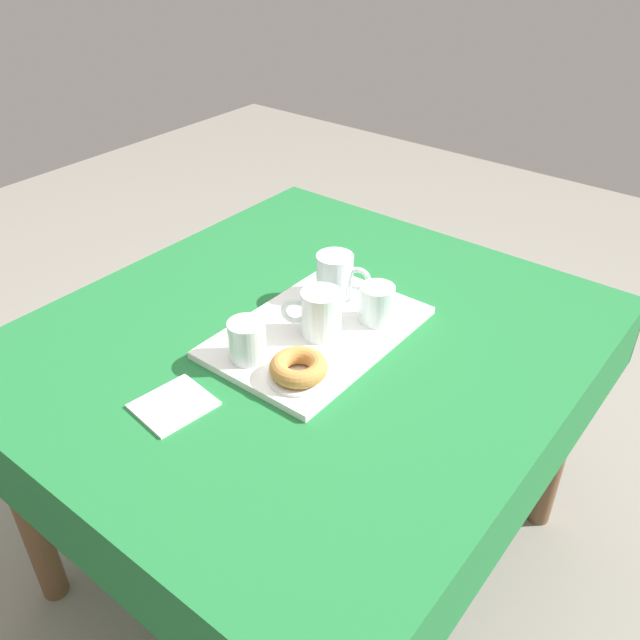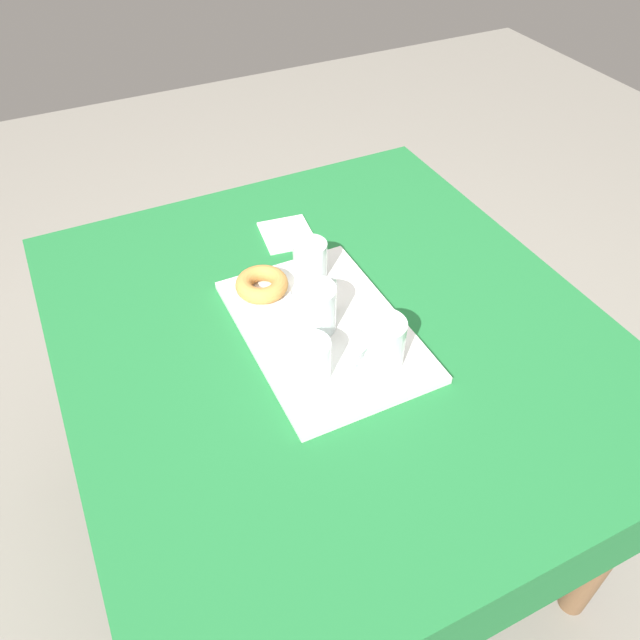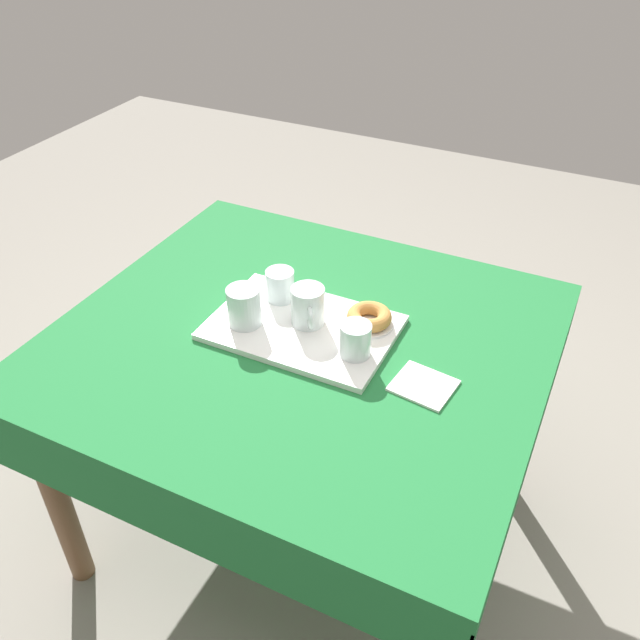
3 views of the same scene
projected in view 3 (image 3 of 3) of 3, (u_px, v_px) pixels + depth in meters
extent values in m
plane|color=gray|center=(305.00, 520.00, 2.07)|extent=(6.00, 6.00, 0.00)
cube|color=#1E6B33|center=(301.00, 342.00, 1.65)|extent=(1.17, 1.06, 0.04)
cube|color=#1E6B33|center=(180.00, 527.00, 1.32)|extent=(1.17, 0.01, 0.14)
cube|color=#1E6B33|center=(379.00, 270.00, 2.08)|extent=(1.17, 0.01, 0.14)
cube|color=#1E6B33|center=(120.00, 311.00, 1.91)|extent=(0.01, 1.06, 0.14)
cube|color=#1E6B33|center=(533.00, 444.00, 1.50)|extent=(0.01, 1.06, 0.14)
cylinder|color=brown|center=(56.00, 495.00, 1.73)|extent=(0.06, 0.06, 0.69)
cylinder|color=brown|center=(235.00, 314.00, 2.36)|extent=(0.06, 0.06, 0.69)
cylinder|color=brown|center=(516.00, 399.00, 2.01)|extent=(0.06, 0.06, 0.69)
cube|color=white|center=(302.00, 327.00, 1.65)|extent=(0.45, 0.30, 0.02)
cylinder|color=silver|center=(307.00, 306.00, 1.63)|extent=(0.08, 0.08, 0.10)
cylinder|color=#5B230A|center=(307.00, 309.00, 1.63)|extent=(0.07, 0.07, 0.07)
torus|color=silver|center=(310.00, 318.00, 1.58)|extent=(0.04, 0.05, 0.06)
cylinder|color=silver|center=(244.00, 306.00, 1.62)|extent=(0.08, 0.08, 0.10)
cylinder|color=#5B230A|center=(244.00, 310.00, 1.63)|extent=(0.07, 0.07, 0.07)
torus|color=silver|center=(249.00, 293.00, 1.67)|extent=(0.03, 0.06, 0.06)
cylinder|color=silver|center=(280.00, 285.00, 1.71)|extent=(0.07, 0.07, 0.08)
cylinder|color=silver|center=(280.00, 290.00, 1.72)|extent=(0.06, 0.06, 0.05)
cylinder|color=silver|center=(355.00, 340.00, 1.53)|extent=(0.07, 0.07, 0.08)
cylinder|color=silver|center=(355.00, 344.00, 1.54)|extent=(0.06, 0.06, 0.05)
cylinder|color=white|center=(369.00, 324.00, 1.65)|extent=(0.12, 0.12, 0.01)
torus|color=#BC7F3D|center=(369.00, 317.00, 1.63)|extent=(0.11, 0.11, 0.03)
cube|color=white|center=(423.00, 385.00, 1.49)|extent=(0.14, 0.13, 0.01)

